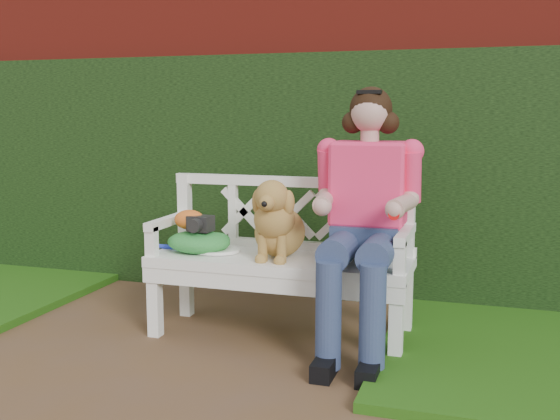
% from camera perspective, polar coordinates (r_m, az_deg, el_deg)
% --- Properties ---
extents(ground, '(60.00, 60.00, 0.00)m').
position_cam_1_polar(ground, '(3.45, -12.03, -13.83)').
color(ground, brown).
extents(brick_wall, '(10.00, 0.30, 2.20)m').
position_cam_1_polar(brick_wall, '(4.93, -1.41, 6.18)').
color(brick_wall, maroon).
rests_on(brick_wall, ground).
extents(ivy_hedge, '(10.00, 0.18, 1.70)m').
position_cam_1_polar(ivy_hedge, '(4.75, -2.27, 3.06)').
color(ivy_hedge, '#264618').
rests_on(ivy_hedge, ground).
extents(garden_bench, '(1.61, 0.69, 0.48)m').
position_cam_1_polar(garden_bench, '(3.83, 0.00, -7.56)').
color(garden_bench, white).
rests_on(garden_bench, ground).
extents(seated_woman, '(0.83, 0.95, 1.43)m').
position_cam_1_polar(seated_woman, '(3.59, 7.54, -0.95)').
color(seated_woman, '#F95962').
rests_on(seated_woman, ground).
extents(dog, '(0.35, 0.45, 0.46)m').
position_cam_1_polar(dog, '(3.70, -0.17, -0.68)').
color(dog, olive).
rests_on(dog, garden_bench).
extents(tennis_racket, '(0.60, 0.34, 0.03)m').
position_cam_1_polar(tennis_racket, '(3.91, -6.02, -3.45)').
color(tennis_racket, white).
rests_on(tennis_racket, garden_bench).
extents(green_bag, '(0.43, 0.36, 0.13)m').
position_cam_1_polar(green_bag, '(3.90, -7.09, -2.73)').
color(green_bag, green).
rests_on(green_bag, garden_bench).
extents(camera_item, '(0.15, 0.12, 0.09)m').
position_cam_1_polar(camera_item, '(3.86, -6.93, -1.17)').
color(camera_item, black).
rests_on(camera_item, green_bag).
extents(baseball_glove, '(0.23, 0.20, 0.12)m').
position_cam_1_polar(baseball_glove, '(3.92, -7.88, -0.85)').
color(baseball_glove, '#D65F1D').
rests_on(baseball_glove, green_bag).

